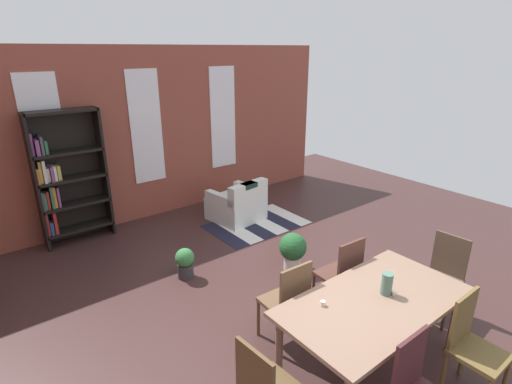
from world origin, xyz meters
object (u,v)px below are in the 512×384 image
Objects in this scene: potted_plant_corner at (185,262)px; dining_chair_near_right at (472,344)px; dining_chair_head_right at (443,274)px; bookshelf_tall at (65,179)px; vase_on_table at (387,284)px; dining_table at (374,307)px; armchair_white at (238,205)px; potted_plant_by_shelf at (293,249)px; dining_chair_far_right at (342,273)px; dining_chair_far_left at (288,300)px.

dining_chair_near_right is at bearing -71.59° from potted_plant_corner.
dining_chair_head_right is 5.31m from bookshelf_tall.
dining_table is at bearing 180.00° from vase_on_table.
dining_chair_head_right is 3.13m from potted_plant_corner.
armchair_white is at bearing 76.72° from vase_on_table.
vase_on_table is 0.22× the size of dining_chair_near_right.
armchair_white is (1.00, 3.56, -0.38)m from dining_table.
armchair_white reaches higher than dining_table.
vase_on_table is at bearing -104.93° from potted_plant_by_shelf.
bookshelf_tall is 2.36m from potted_plant_corner.
dining_chair_far_right is (0.41, 0.71, -0.14)m from dining_table.
dining_chair_head_right reaches higher than dining_table.
dining_table is 0.83m from dining_chair_near_right.
dining_table is 2.02× the size of armchair_white.
dining_chair_head_right and dining_chair_near_right have the same top height.
dining_chair_far_right is (-0.88, 0.71, 0.00)m from dining_chair_head_right.
dining_chair_far_right is at bearing 141.22° from dining_chair_head_right.
vase_on_table is at bearing -69.61° from bookshelf_tall.
bookshelf_tall is (-1.10, 3.78, 0.52)m from dining_chair_far_left.
vase_on_table is 0.40× the size of potted_plant_by_shelf.
dining_chair_far_left is at bearing -135.21° from potted_plant_by_shelf.
potted_plant_by_shelf is at bearing -101.69° from armchair_white.
dining_chair_head_right is (1.70, -0.71, 0.00)m from dining_chair_far_left.
dining_chair_head_right is 1.87m from potted_plant_by_shelf.
dining_chair_near_right is 2.46m from potted_plant_by_shelf.
armchair_white is (1.41, 2.85, -0.23)m from dining_chair_far_left.
armchair_white reaches higher than potted_plant_corner.
dining_chair_far_right reaches higher than dining_table.
dining_table is at bearing -179.77° from dining_chair_head_right.
bookshelf_tall reaches higher than dining_table.
dining_chair_near_right is 3.35m from potted_plant_corner.
armchair_white is at bearing -20.28° from bookshelf_tall.
dining_chair_far_left is 1.84m from dining_chair_head_right.
armchair_white is (-0.29, 3.56, -0.23)m from dining_chair_head_right.
dining_chair_far_left is at bearing -73.78° from bookshelf_tall.
vase_on_table is at bearing -103.28° from armchair_white.
dining_chair_far_right is at bearing -101.74° from armchair_white.
bookshelf_tall is 3.56m from potted_plant_by_shelf.
dining_chair_far_left is at bearing 128.73° from vase_on_table.
vase_on_table is 2.66m from potted_plant_corner.
dining_table is at bearing -71.39° from bookshelf_tall.
potted_plant_corner is (-0.64, 2.45, -0.43)m from dining_table.
dining_chair_far_left reaches higher than potted_plant_corner.
potted_plant_corner is (-1.93, 2.45, -0.29)m from dining_chair_head_right.
dining_chair_far_right is at bearing 0.00° from dining_chair_far_left.
dining_chair_far_left is 1.00× the size of dining_chair_far_right.
dining_chair_far_left reaches higher than potted_plant_by_shelf.
dining_chair_far_right is 2.06m from potted_plant_corner.
bookshelf_tall reaches higher than potted_plant_by_shelf.
dining_chair_far_right is 1.05× the size of armchair_white.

